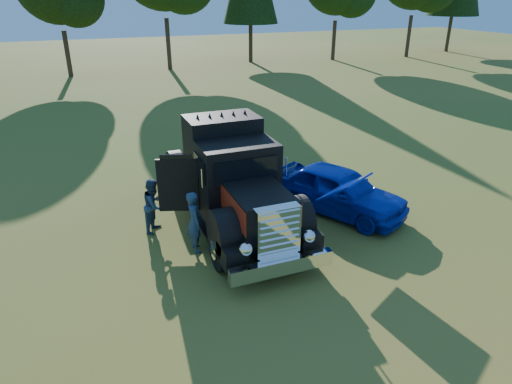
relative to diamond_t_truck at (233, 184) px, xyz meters
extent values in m
plane|color=#3A5A1A|center=(0.21, -1.28, -1.28)|extent=(120.00, 120.00, 0.00)
cylinder|color=#2D2116|center=(28.21, 27.72, 0.70)|extent=(0.36, 0.36, 3.96)
cylinder|color=#2D2116|center=(12.21, 30.22, 0.97)|extent=(0.36, 0.36, 4.50)
cylinder|color=#2D2116|center=(-3.79, 28.22, 0.43)|extent=(0.36, 0.36, 3.42)
cylinder|color=#2D2116|center=(4.21, 28.72, 0.79)|extent=(0.36, 0.36, 4.14)
cylinder|color=#2D2116|center=(35.21, 29.72, 1.15)|extent=(0.36, 0.36, 4.86)
cylinder|color=#2D2116|center=(20.21, 28.72, 0.52)|extent=(0.36, 0.36, 3.60)
cylinder|color=black|center=(-1.04, -2.08, -0.73)|extent=(0.32, 1.10, 1.10)
cylinder|color=black|center=(1.06, -2.08, -0.73)|extent=(0.32, 1.10, 1.10)
cylinder|color=black|center=(-1.04, 2.72, -0.73)|extent=(0.32, 1.10, 1.10)
cylinder|color=black|center=(1.06, 2.72, -0.73)|extent=(0.32, 1.10, 1.10)
cylinder|color=black|center=(-0.71, 2.72, -0.73)|extent=(0.32, 1.10, 1.10)
cylinder|color=black|center=(0.73, 2.72, -0.73)|extent=(0.32, 1.10, 1.10)
cube|color=black|center=(0.01, 0.52, -0.66)|extent=(1.60, 6.40, 0.28)
cube|color=white|center=(0.01, -3.33, -0.73)|extent=(2.50, 0.22, 0.36)
cube|color=white|center=(0.01, -3.03, -0.03)|extent=(1.05, 0.30, 1.30)
cube|color=black|center=(0.01, -1.98, 0.02)|extent=(1.35, 1.80, 1.10)
cube|color=maroon|center=(-0.68, -1.98, 0.22)|extent=(0.02, 1.80, 0.60)
cube|color=maroon|center=(0.70, -1.98, 0.22)|extent=(0.02, 1.80, 0.60)
cylinder|color=black|center=(-0.94, -2.08, -0.33)|extent=(0.55, 1.24, 1.24)
cylinder|color=black|center=(0.96, -2.08, -0.33)|extent=(0.55, 1.24, 1.24)
sphere|color=white|center=(-0.77, -3.10, -0.23)|extent=(0.32, 0.32, 0.32)
sphere|color=white|center=(0.79, -3.10, -0.23)|extent=(0.32, 0.32, 0.32)
cube|color=black|center=(0.01, -0.43, 0.27)|extent=(2.05, 1.30, 2.10)
cube|color=black|center=(0.01, -1.10, 0.77)|extent=(1.70, 0.05, 0.65)
cube|color=black|center=(0.01, 0.87, 0.47)|extent=(2.05, 1.30, 2.50)
cube|color=black|center=(0.01, 2.52, -0.33)|extent=(2.00, 2.00, 0.35)
cube|color=black|center=(-1.54, 0.04, 0.17)|extent=(1.06, 0.41, 1.50)
cube|color=brown|center=(-1.56, 0.09, 0.02)|extent=(0.81, 0.30, 0.75)
imported|color=#0718A8|center=(3.23, -0.40, -0.56)|extent=(3.48, 4.52, 1.44)
cube|color=#0718A8|center=(2.43, -1.90, 0.27)|extent=(1.58, 1.43, 0.67)
imported|color=#1A1C3D|center=(-1.39, -1.01, -0.45)|extent=(0.40, 0.61, 1.66)
imported|color=navy|center=(-2.16, 0.48, -0.50)|extent=(0.92, 0.96, 1.56)
camera|label=1|loc=(-3.76, -11.21, 4.99)|focal=32.00mm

